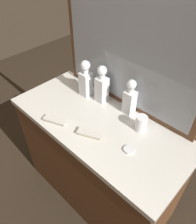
# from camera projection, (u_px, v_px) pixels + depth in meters

# --- Properties ---
(ground_plane) EXTENTS (6.00, 6.00, 0.00)m
(ground_plane) POSITION_uv_depth(u_px,v_px,m) (98.00, 190.00, 2.04)
(ground_plane) COLOR #2D2319
(dresser) EXTENTS (1.26, 0.57, 0.88)m
(dresser) POSITION_uv_depth(u_px,v_px,m) (98.00, 161.00, 1.74)
(dresser) COLOR brown
(dresser) RESTS_ON ground_plane
(dresser_mirror) EXTENTS (1.08, 0.03, 0.80)m
(dresser_mirror) POSITION_uv_depth(u_px,v_px,m) (129.00, 52.00, 1.34)
(dresser_mirror) COLOR brown
(dresser_mirror) RESTS_ON dresser
(crystal_decanter_right) EXTENTS (0.07, 0.07, 0.26)m
(crystal_decanter_right) POSITION_uv_depth(u_px,v_px,m) (130.00, 100.00, 1.46)
(crystal_decanter_right) COLOR white
(crystal_decanter_right) RESTS_ON dresser
(crystal_decanter_center) EXTENTS (0.08, 0.08, 0.29)m
(crystal_decanter_center) POSITION_uv_depth(u_px,v_px,m) (86.00, 82.00, 1.60)
(crystal_decanter_center) COLOR white
(crystal_decanter_center) RESTS_ON dresser
(crystal_decanter_front) EXTENTS (0.08, 0.08, 0.28)m
(crystal_decanter_front) POSITION_uv_depth(u_px,v_px,m) (102.00, 87.00, 1.55)
(crystal_decanter_front) COLOR white
(crystal_decanter_front) RESTS_ON dresser
(crystal_tumbler_rear) EXTENTS (0.07, 0.07, 0.10)m
(crystal_tumbler_rear) POSITION_uv_depth(u_px,v_px,m) (141.00, 124.00, 1.37)
(crystal_tumbler_rear) COLOR white
(crystal_tumbler_rear) RESTS_ON dresser
(silver_brush_rear) EXTENTS (0.17, 0.12, 0.02)m
(silver_brush_rear) POSITION_uv_depth(u_px,v_px,m) (90.00, 133.00, 1.35)
(silver_brush_rear) COLOR #B7A88C
(silver_brush_rear) RESTS_ON dresser
(silver_brush_left) EXTENTS (0.17, 0.11, 0.02)m
(silver_brush_left) POSITION_uv_depth(u_px,v_px,m) (55.00, 120.00, 1.44)
(silver_brush_left) COLOR #B7A88C
(silver_brush_left) RESTS_ON dresser
(porcelain_dish) EXTENTS (0.06, 0.06, 0.01)m
(porcelain_dish) POSITION_uv_depth(u_px,v_px,m) (129.00, 150.00, 1.27)
(porcelain_dish) COLOR silver
(porcelain_dish) RESTS_ON dresser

